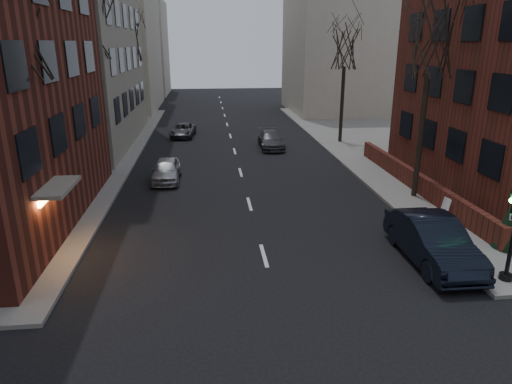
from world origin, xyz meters
TOP-DOWN VIEW (x-y plane):
  - low_wall_right at (9.30, 19.00)m, footprint 0.35×16.00m
  - building_distant_la at (-15.00, 55.00)m, footprint 14.00×16.00m
  - building_distant_ra at (15.00, 50.00)m, footprint 14.00×14.00m
  - building_distant_lb at (-13.00, 72.00)m, footprint 10.00×12.00m
  - traffic_signal at (7.94, 8.99)m, footprint 0.76×0.44m
  - tree_left_a at (-8.80, 14.00)m, footprint 4.18×4.18m
  - tree_left_b at (-8.80, 26.00)m, footprint 4.40×4.40m
  - tree_left_c at (-8.80, 40.00)m, footprint 3.96×3.96m
  - tree_right_a at (8.80, 18.00)m, footprint 3.96×3.96m
  - tree_right_b at (8.80, 32.00)m, footprint 3.74×3.74m
  - streetlamp_near at (-8.20, 22.00)m, footprint 0.36×0.36m
  - streetlamp_far at (-8.20, 42.00)m, footprint 0.36×0.36m
  - parked_sedan at (6.20, 10.82)m, footprint 1.84×5.24m
  - car_lane_silver at (-4.53, 22.65)m, footprint 1.63×3.96m
  - car_lane_gray at (2.92, 30.82)m, footprint 1.88×4.49m
  - car_lane_far at (-4.13, 36.10)m, footprint 2.32×4.28m
  - sandwich_board at (9.18, 15.11)m, footprint 0.45×0.57m

SIDE VIEW (x-z plane):
  - sandwich_board at x=9.18m, z-range 0.15..0.98m
  - car_lane_far at x=-4.13m, z-range 0.00..1.14m
  - car_lane_gray at x=2.92m, z-range 0.00..1.30m
  - low_wall_right at x=9.30m, z-range 0.15..1.15m
  - car_lane_silver at x=-4.53m, z-range 0.00..1.34m
  - parked_sedan at x=6.20m, z-range 0.00..1.72m
  - traffic_signal at x=7.94m, z-range -0.09..3.91m
  - streetlamp_near at x=-8.20m, z-range 1.10..7.38m
  - streetlamp_far at x=-8.20m, z-range 1.10..7.38m
  - building_distant_lb at x=-13.00m, z-range 0.00..14.00m
  - tree_right_b at x=8.80m, z-range 3.00..12.18m
  - building_distant_ra at x=15.00m, z-range 0.00..16.00m
  - tree_left_c at x=-8.80m, z-range 3.17..12.89m
  - tree_right_a at x=8.80m, z-range 3.17..12.89m
  - tree_left_a at x=-8.80m, z-range 3.34..13.60m
  - tree_left_b at x=-8.80m, z-range 3.51..14.31m
  - building_distant_la at x=-15.00m, z-range 0.00..18.00m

